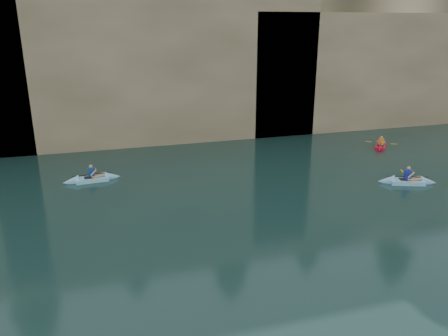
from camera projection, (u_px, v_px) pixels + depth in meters
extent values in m
cube|color=tan|center=(125.00, 55.00, 37.85)|extent=(70.00, 16.00, 12.00)
cube|color=tan|center=(161.00, 66.00, 31.76)|extent=(24.00, 2.40, 11.40)
cube|color=tan|center=(393.00, 69.00, 37.47)|extent=(26.00, 2.40, 9.84)
cube|color=black|center=(81.00, 128.00, 30.81)|extent=(3.50, 1.00, 3.20)
cube|color=black|center=(265.00, 108.00, 34.43)|extent=(5.00, 1.00, 4.50)
cube|color=#8EC7ED|center=(407.00, 181.00, 24.57)|extent=(2.60, 1.64, 0.28)
cone|color=#8EC7ED|center=(428.00, 182.00, 24.48)|extent=(1.09, 1.03, 0.77)
cone|color=#8EC7ED|center=(386.00, 181.00, 24.66)|extent=(1.09, 1.03, 0.77)
cube|color=black|center=(404.00, 179.00, 24.55)|extent=(0.69, 0.65, 0.04)
cube|color=#1B2598|center=(408.00, 174.00, 24.44)|extent=(0.41, 0.34, 0.51)
sphere|color=tan|center=(409.00, 168.00, 24.33)|extent=(0.22, 0.22, 0.22)
cylinder|color=black|center=(408.00, 177.00, 24.48)|extent=(2.13, 0.86, 0.04)
cube|color=gold|center=(402.00, 171.00, 25.46)|extent=(0.23, 0.42, 0.02)
cube|color=gold|center=(414.00, 183.00, 23.51)|extent=(0.23, 0.42, 0.02)
cube|color=red|center=(381.00, 146.00, 31.74)|extent=(1.99, 2.20, 0.24)
cone|color=red|center=(382.00, 143.00, 32.68)|extent=(1.02, 1.04, 0.66)
cone|color=red|center=(379.00, 150.00, 30.80)|extent=(1.02, 1.04, 0.66)
cube|color=black|center=(381.00, 146.00, 31.58)|extent=(0.67, 0.69, 0.04)
cube|color=orange|center=(381.00, 142.00, 31.63)|extent=(0.34, 0.36, 0.44)
sphere|color=tan|center=(382.00, 137.00, 31.53)|extent=(0.19, 0.19, 0.19)
cylinder|color=black|center=(381.00, 143.00, 31.66)|extent=(1.27, 1.52, 0.04)
cube|color=gold|center=(368.00, 142.00, 31.98)|extent=(0.37, 0.33, 0.02)
cube|color=gold|center=(394.00, 144.00, 31.33)|extent=(0.37, 0.33, 0.02)
cube|color=#8FD4F0|center=(92.00, 179.00, 24.97)|extent=(2.54, 1.00, 0.27)
cone|color=#8FD4F0|center=(113.00, 176.00, 25.38)|extent=(0.94, 0.82, 0.74)
cone|color=#8FD4F0|center=(71.00, 182.00, 24.55)|extent=(0.94, 0.82, 0.74)
cube|color=black|center=(89.00, 178.00, 24.88)|extent=(0.59, 0.51, 0.04)
cube|color=navy|center=(91.00, 172.00, 24.84)|extent=(0.36, 0.25, 0.50)
sphere|color=tan|center=(91.00, 167.00, 24.73)|extent=(0.21, 0.21, 0.21)
cylinder|color=black|center=(92.00, 174.00, 24.88)|extent=(2.18, 0.24, 0.04)
cube|color=gold|center=(90.00, 169.00, 25.76)|extent=(0.12, 0.43, 0.02)
cube|color=gold|center=(94.00, 180.00, 24.00)|extent=(0.12, 0.43, 0.02)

